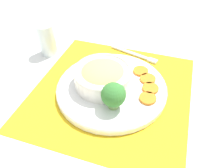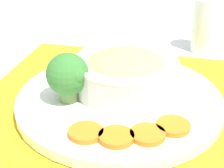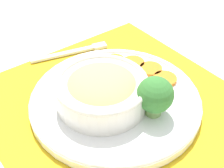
# 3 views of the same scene
# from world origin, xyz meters

# --- Properties ---
(ground_plane) EXTENTS (4.00, 4.00, 0.00)m
(ground_plane) POSITION_xyz_m (0.00, 0.00, 0.00)
(ground_plane) COLOR white
(placemat) EXTENTS (0.51, 0.51, 0.00)m
(placemat) POSITION_xyz_m (0.00, 0.00, 0.00)
(placemat) COLOR yellow
(placemat) RESTS_ON ground_plane
(plate) EXTENTS (0.32, 0.32, 0.02)m
(plate) POSITION_xyz_m (0.00, 0.00, 0.02)
(plate) COLOR white
(plate) RESTS_ON placemat
(bowl) EXTENTS (0.17, 0.17, 0.06)m
(bowl) POSITION_xyz_m (0.00, -0.03, 0.05)
(bowl) COLOR silver
(bowl) RESTS_ON plate
(broccoli_floret) EXTENTS (0.06, 0.06, 0.08)m
(broccoli_floret) POSITION_xyz_m (0.07, 0.04, 0.06)
(broccoli_floret) COLOR #759E51
(broccoli_floret) RESTS_ON plate
(carrot_slice_near) EXTENTS (0.05, 0.05, 0.01)m
(carrot_slice_near) POSITION_xyz_m (0.01, 0.11, 0.02)
(carrot_slice_near) COLOR orange
(carrot_slice_near) RESTS_ON plate
(carrot_slice_middle) EXTENTS (0.05, 0.05, 0.01)m
(carrot_slice_middle) POSITION_xyz_m (-0.03, 0.11, 0.02)
(carrot_slice_middle) COLOR orange
(carrot_slice_middle) RESTS_ON plate
(carrot_slice_far) EXTENTS (0.05, 0.05, 0.01)m
(carrot_slice_far) POSITION_xyz_m (-0.07, 0.09, 0.02)
(carrot_slice_far) COLOR orange
(carrot_slice_far) RESTS_ON plate
(carrot_slice_extra) EXTENTS (0.05, 0.05, 0.01)m
(carrot_slice_extra) POSITION_xyz_m (-0.10, 0.06, 0.02)
(carrot_slice_extra) COLOR orange
(carrot_slice_extra) RESTS_ON plate
(fork) EXTENTS (0.04, 0.18, 0.01)m
(fork) POSITION_xyz_m (-0.20, 0.01, 0.01)
(fork) COLOR silver
(fork) RESTS_ON placemat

